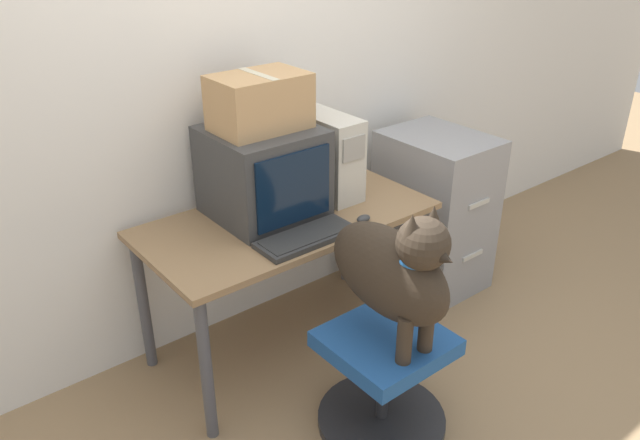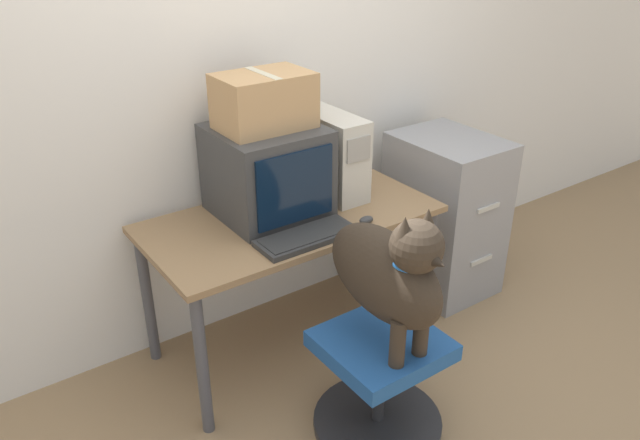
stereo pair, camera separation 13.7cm
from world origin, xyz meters
TOP-DOWN VIEW (x-y plane):
  - ground_plane at (0.00, 0.00)m, footprint 12.00×12.00m
  - wall_back at (0.00, 0.74)m, footprint 8.00×0.05m
  - desk at (0.00, 0.34)m, footprint 1.33×0.68m
  - crt_monitor at (-0.06, 0.43)m, footprint 0.46×0.46m
  - pc_tower at (0.30, 0.45)m, footprint 0.17×0.44m
  - keyboard at (-0.07, 0.11)m, footprint 0.44×0.18m
  - computer_mouse at (0.23, 0.08)m, footprint 0.07×0.04m
  - office_chair at (-0.02, -0.34)m, footprint 0.54×0.54m
  - dog at (-0.02, -0.36)m, footprint 0.21×0.58m
  - filing_cabinet at (1.00, 0.32)m, footprint 0.45×0.59m
  - cardboard_box at (-0.06, 0.44)m, footprint 0.39×0.27m

SIDE VIEW (x-z plane):
  - ground_plane at x=0.00m, z-range 0.00..0.00m
  - office_chair at x=-0.02m, z-range 0.01..0.47m
  - filing_cabinet at x=1.00m, z-range 0.00..0.89m
  - desk at x=0.00m, z-range 0.27..0.98m
  - keyboard at x=-0.07m, z-range 0.71..0.74m
  - computer_mouse at x=0.23m, z-range 0.71..0.75m
  - dog at x=-0.02m, z-range 0.47..1.08m
  - pc_tower at x=0.30m, z-range 0.71..1.11m
  - crt_monitor at x=-0.06m, z-range 0.71..1.12m
  - cardboard_box at x=-0.06m, z-range 1.12..1.35m
  - wall_back at x=0.00m, z-range 0.00..2.60m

